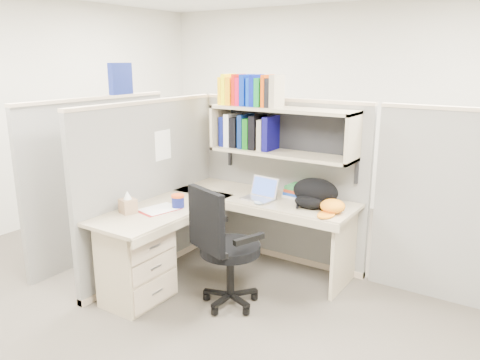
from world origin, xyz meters
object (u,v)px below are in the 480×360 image
Objects in this scene: backpack at (313,193)px; task_chair at (226,266)px; snack_canister at (178,201)px; laptop at (258,189)px; desk at (172,246)px.

task_chair is at bearing -123.10° from backpack.
laptop is at bearing 50.76° from snack_canister.
task_chair reaches higher than desk.
snack_canister is (-0.06, 0.17, 0.35)m from desk.
desk is 4.23× the size of backpack.
task_chair is at bearing -10.69° from snack_canister.
desk is at bearing -173.72° from task_chair.
laptop is at bearing 99.25° from task_chair.
backpack is (0.91, 0.84, 0.41)m from desk.
task_chair is (0.58, -0.11, -0.42)m from snack_canister.
laptop is 0.84m from task_chair.
task_chair is (0.52, 0.06, -0.07)m from desk.
laptop reaches higher than snack_canister.
task_chair is at bearing -74.71° from laptop.
task_chair reaches higher than laptop.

